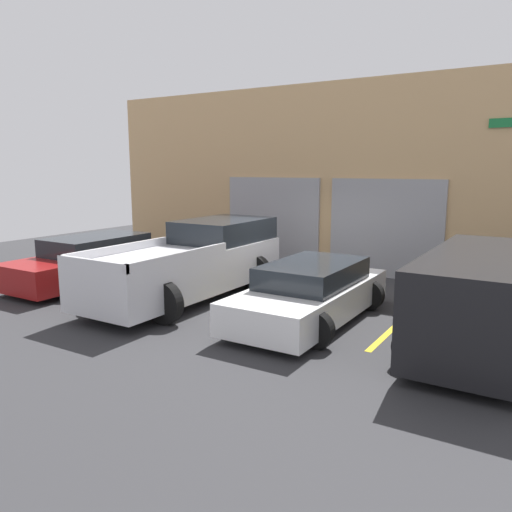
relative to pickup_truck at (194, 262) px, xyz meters
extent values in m
plane|color=#2D2D30|center=(1.59, 1.53, -0.84)|extent=(28.00, 28.00, 0.00)
cube|color=tan|center=(1.59, 4.83, 1.89)|extent=(16.32, 0.60, 5.47)
cube|color=#939399|center=(-0.41, 4.49, 0.53)|extent=(3.19, 0.08, 2.75)
cube|color=#939399|center=(3.19, 4.49, 0.53)|extent=(3.19, 0.08, 2.75)
cube|color=#197238|center=(6.08, 4.50, 3.27)|extent=(0.90, 0.03, 0.22)
cube|color=silver|center=(0.00, -0.26, -0.13)|extent=(1.86, 5.54, 0.96)
cube|color=#1E2328|center=(0.00, 1.26, 0.63)|extent=(1.71, 2.49, 0.55)
cube|color=silver|center=(-0.89, -1.51, 0.44)|extent=(0.08, 3.05, 0.18)
cube|color=silver|center=(0.89, -1.51, 0.44)|extent=(0.08, 3.05, 0.18)
cube|color=silver|center=(0.00, -2.99, 0.44)|extent=(1.86, 0.08, 0.18)
cylinder|color=black|center=(-0.82, 1.46, -0.42)|extent=(0.86, 0.22, 0.86)
cylinder|color=black|center=(0.82, 1.46, -0.42)|extent=(0.86, 0.22, 0.86)
cylinder|color=black|center=(-0.82, -1.98, -0.42)|extent=(0.86, 0.22, 0.86)
cylinder|color=black|center=(0.82, -1.98, -0.42)|extent=(0.86, 0.22, 0.86)
cube|color=white|center=(3.18, -0.26, -0.40)|extent=(1.72, 4.42, 0.60)
cube|color=#1E2328|center=(3.18, -0.15, 0.12)|extent=(1.51, 2.43, 0.43)
cylinder|color=black|center=(2.43, 1.11, -0.52)|extent=(0.65, 0.22, 0.65)
cylinder|color=black|center=(3.93, 1.11, -0.52)|extent=(0.65, 0.22, 0.65)
cylinder|color=black|center=(2.43, -1.63, -0.52)|extent=(0.65, 0.22, 0.65)
cylinder|color=black|center=(3.93, -1.63, -0.52)|extent=(0.65, 0.22, 0.65)
cube|color=black|center=(6.36, -0.26, 0.07)|extent=(1.76, 4.47, 1.50)
cube|color=#1E2328|center=(6.36, 1.92, 0.58)|extent=(1.58, 0.06, 0.28)
cylinder|color=black|center=(5.59, 1.12, -0.52)|extent=(0.66, 0.22, 0.66)
cylinder|color=black|center=(5.59, -1.65, -0.52)|extent=(0.66, 0.22, 0.66)
cube|color=maroon|center=(-3.18, -0.26, -0.37)|extent=(1.75, 4.68, 0.66)
cube|color=#1E2328|center=(-3.18, -0.14, 0.19)|extent=(1.54, 2.57, 0.45)
cylinder|color=black|center=(-3.95, 1.19, -0.52)|extent=(0.64, 0.22, 0.64)
cylinder|color=black|center=(-2.42, 1.19, -0.52)|extent=(0.64, 0.22, 0.64)
cylinder|color=black|center=(-3.95, -1.71, -0.52)|extent=(0.64, 0.22, 0.64)
cylinder|color=black|center=(-2.42, -1.71, -0.52)|extent=(0.64, 0.22, 0.64)
cube|color=gold|center=(-4.77, -0.26, -0.84)|extent=(0.12, 2.20, 0.01)
cube|color=gold|center=(-1.59, -0.26, -0.84)|extent=(0.12, 2.20, 0.01)
cube|color=gold|center=(1.59, -0.26, -0.84)|extent=(0.12, 2.20, 0.01)
cube|color=gold|center=(4.77, -0.26, -0.84)|extent=(0.12, 2.20, 0.01)
camera|label=1|loc=(7.33, -9.12, 2.20)|focal=35.00mm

